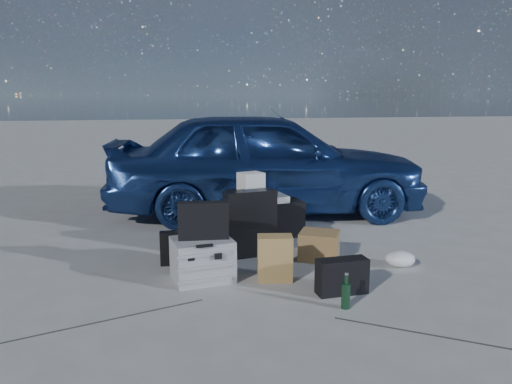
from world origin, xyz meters
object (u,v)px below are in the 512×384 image
suitcase_right (249,219)px  cardboard_box (319,246)px  duffel_bag (267,219)px  pelican_case (202,259)px  car (266,162)px  suitcase_left (250,223)px  green_bottle (346,292)px  briefcase (182,248)px

suitcase_right → cardboard_box: 0.81m
duffel_bag → cardboard_box: bearing=-75.6°
pelican_case → suitcase_right: 1.04m
car → suitcase_left: bearing=167.7°
cardboard_box → car: bearing=92.5°
green_bottle → suitcase_left: bearing=108.4°
suitcase_left → green_bottle: suitcase_left is taller
car → cardboard_box: 2.06m
pelican_case → suitcase_left: 0.79m
car → suitcase_left: (-0.55, -1.73, -0.37)m
suitcase_right → green_bottle: size_ratio=2.27×
car → duffel_bag: size_ratio=5.16×
green_bottle → car: bearing=88.4°
briefcase → pelican_case: bearing=-69.1°
briefcase → green_bottle: (1.14, -1.25, -0.03)m
car → suitcase_right: bearing=166.2°
car → cardboard_box: size_ratio=11.31×
car → green_bottle: size_ratio=15.61×
car → suitcase_right: car is taller
pelican_case → car: bearing=56.0°
cardboard_box → green_bottle: cardboard_box is taller
pelican_case → duffel_bag: duffel_bag is taller
briefcase → duffel_bag: duffel_bag is taller
briefcase → suitcase_right: suitcase_right is taller
car → briefcase: car is taller
car → briefcase: (-1.23, -1.86, -0.54)m
pelican_case → cardboard_box: bearing=6.3°
suitcase_left → cardboard_box: bearing=-31.7°
pelican_case → green_bottle: bearing=-48.4°
suitcase_left → briefcase: bearing=-178.9°
car → briefcase: bearing=151.9°
pelican_case → suitcase_left: size_ratio=0.75×
suitcase_left → cardboard_box: (0.64, -0.25, -0.19)m
briefcase → suitcase_right: 0.85m
suitcase_left → pelican_case: bearing=-143.0°
suitcase_left → suitcase_right: bearing=70.4°
pelican_case → duffel_bag: 1.47m
suitcase_right → duffel_bag: suitcase_right is taller
suitcase_right → cardboard_box: suitcase_right is taller
pelican_case → green_bottle: 1.29m
cardboard_box → green_bottle: bearing=-98.7°
car → suitcase_left: car is taller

